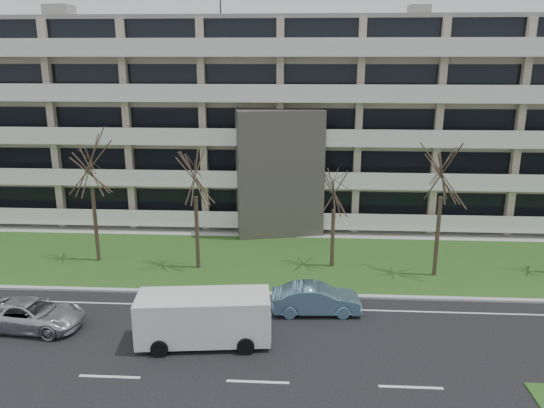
{
  "coord_description": "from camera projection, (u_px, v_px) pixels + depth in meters",
  "views": [
    {
      "loc": [
        1.65,
        -18.31,
        12.41
      ],
      "look_at": [
        -0.03,
        10.0,
        4.58
      ],
      "focal_mm": 35.0,
      "sensor_mm": 36.0,
      "label": 1
    }
  ],
  "objects": [
    {
      "name": "ground",
      "position": [
        258.0,
        382.0,
        21.01
      ],
      "size": [
        160.0,
        160.0,
        0.0
      ],
      "primitive_type": "plane",
      "color": "black",
      "rests_on": "ground"
    },
    {
      "name": "grass_verge",
      "position": [
        275.0,
        261.0,
        33.51
      ],
      "size": [
        90.0,
        10.0,
        0.06
      ],
      "primitive_type": "cube",
      "color": "#2A511B",
      "rests_on": "ground"
    },
    {
      "name": "curb",
      "position": [
        270.0,
        294.0,
        28.69
      ],
      "size": [
        90.0,
        0.35,
        0.12
      ],
      "primitive_type": "cube",
      "color": "#B2B2AD",
      "rests_on": "ground"
    },
    {
      "name": "sidewalk",
      "position": [
        279.0,
        233.0,
        38.8
      ],
      "size": [
        90.0,
        2.0,
        0.08
      ],
      "primitive_type": "cube",
      "color": "#B2B2AD",
      "rests_on": "ground"
    },
    {
      "name": "lane_edge_line",
      "position": [
        269.0,
        308.0,
        27.26
      ],
      "size": [
        90.0,
        0.12,
        0.01
      ],
      "primitive_type": "cube",
      "color": "white",
      "rests_on": "ground"
    },
    {
      "name": "apartment_building",
      "position": [
        283.0,
        119.0,
        43.35
      ],
      "size": [
        60.5,
        15.1,
        18.75
      ],
      "color": "beige",
      "rests_on": "ground"
    },
    {
      "name": "silver_pickup",
      "position": [
        31.0,
        314.0,
        25.06
      ],
      "size": [
        5.14,
        2.67,
        1.38
      ],
      "primitive_type": "imported",
      "rotation": [
        0.0,
        0.0,
        1.49
      ],
      "color": "silver",
      "rests_on": "ground"
    },
    {
      "name": "blue_sedan",
      "position": [
        316.0,
        299.0,
        26.55
      ],
      "size": [
        4.58,
        1.84,
        1.48
      ],
      "primitive_type": "imported",
      "rotation": [
        0.0,
        0.0,
        1.63
      ],
      "color": "#70A3C3",
      "rests_on": "ground"
    },
    {
      "name": "white_van",
      "position": [
        205.0,
        315.0,
        23.61
      ],
      "size": [
        6.11,
        2.93,
        2.29
      ],
      "rotation": [
        0.0,
        0.0,
        0.11
      ],
      "color": "white",
      "rests_on": "ground"
    },
    {
      "name": "tree_2",
      "position": [
        90.0,
        159.0,
        31.79
      ],
      "size": [
        4.22,
        4.22,
        8.43
      ],
      "color": "#382B21",
      "rests_on": "ground"
    },
    {
      "name": "tree_3",
      "position": [
        194.0,
        167.0,
        30.7
      ],
      "size": [
        4.05,
        4.05,
        8.09
      ],
      "color": "#382B21",
      "rests_on": "ground"
    },
    {
      "name": "tree_4",
      "position": [
        334.0,
        186.0,
        31.28
      ],
      "size": [
        3.27,
        3.27,
        6.54
      ],
      "color": "#382B21",
      "rests_on": "ground"
    },
    {
      "name": "tree_5",
      "position": [
        444.0,
        164.0,
        29.48
      ],
      "size": [
        4.3,
        4.3,
        8.6
      ],
      "color": "#382B21",
      "rests_on": "ground"
    }
  ]
}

